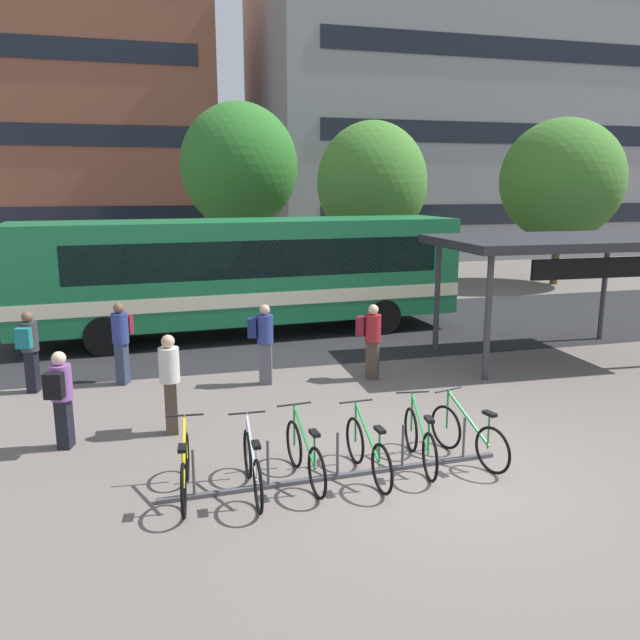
{
  "coord_description": "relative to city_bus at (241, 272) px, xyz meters",
  "views": [
    {
      "loc": [
        -3.94,
        -7.59,
        4.1
      ],
      "look_at": [
        -0.69,
        4.47,
        1.43
      ],
      "focal_mm": 35.17,
      "sensor_mm": 36.0,
      "label": 1
    }
  ],
  "objects": [
    {
      "name": "commuter_teal_pack_1",
      "position": [
        -4.83,
        -3.93,
        -0.81
      ],
      "size": [
        0.41,
        0.57,
        1.67
      ],
      "rotation": [
        0.0,
        0.0,
        1.36
      ],
      "color": "black",
      "rests_on": "ground"
    },
    {
      "name": "commuter_black_pack_2",
      "position": [
        -3.86,
        -7.07,
        -0.86
      ],
      "size": [
        0.43,
        0.58,
        1.59
      ],
      "rotation": [
        0.0,
        0.0,
        1.31
      ],
      "color": "black",
      "rests_on": "ground"
    },
    {
      "name": "transit_shelter",
      "position": [
        6.92,
        -4.34,
        0.96
      ],
      "size": [
        5.74,
        3.58,
        2.92
      ],
      "rotation": [
        0.0,
        0.0,
        -0.03
      ],
      "color": "#38383D",
      "rests_on": "ground"
    },
    {
      "name": "commuter_navy_pack_4",
      "position": [
        -0.2,
        -4.6,
        -0.79
      ],
      "size": [
        0.59,
        0.44,
        1.71
      ],
      "rotation": [
        0.0,
        0.0,
        6.0
      ],
      "color": "#565660",
      "rests_on": "ground"
    },
    {
      "name": "street_tree_2",
      "position": [
        1.33,
        9.35,
        3.13
      ],
      "size": [
        4.82,
        4.82,
        7.47
      ],
      "color": "brown",
      "rests_on": "ground"
    },
    {
      "name": "building_left_wing",
      "position": [
        -6.65,
        24.09,
        8.68
      ],
      "size": [
        16.42,
        11.05,
        20.9
      ],
      "color": "brown",
      "rests_on": "ground"
    },
    {
      "name": "ground",
      "position": [
        1.58,
        -9.57,
        -1.78
      ],
      "size": [
        200.0,
        200.0,
        0.0
      ],
      "primitive_type": "plane",
      "color": "#6B605B"
    },
    {
      "name": "parked_bicycle_silver_1",
      "position": [
        -1.2,
        -9.35,
        -1.39
      ],
      "size": [
        0.52,
        1.72,
        0.99
      ],
      "rotation": [
        0.0,
        0.0,
        1.55
      ],
      "color": "black",
      "rests_on": "ground"
    },
    {
      "name": "parked_bicycle_green_3",
      "position": [
        0.47,
        -9.29,
        -1.39
      ],
      "size": [
        0.52,
        1.72,
        0.99
      ],
      "rotation": [
        0.0,
        0.0,
        1.62
      ],
      "color": "black",
      "rests_on": "ground"
    },
    {
      "name": "commuter_maroon_pack_3",
      "position": [
        -3.07,
        -3.79,
        -0.77
      ],
      "size": [
        0.5,
        0.6,
        1.74
      ],
      "rotation": [
        0.0,
        0.0,
        4.29
      ],
      "color": "#2D3851",
      "rests_on": "ground"
    },
    {
      "name": "street_tree_0",
      "position": [
        5.94,
        6.0,
        2.44
      ],
      "size": [
        4.2,
        4.2,
        6.53
      ],
      "color": "brown",
      "rests_on": "ground"
    },
    {
      "name": "city_bus",
      "position": [
        0.0,
        0.0,
        0.0
      ],
      "size": [
        12.14,
        3.2,
        3.2
      ],
      "rotation": [
        0.0,
        0.0,
        3.19
      ],
      "color": "#196B3D",
      "rests_on": "ground"
    },
    {
      "name": "parked_bicycle_green_2",
      "position": [
        -0.43,
        -9.17,
        -1.39
      ],
      "size": [
        0.52,
        1.72,
        0.99
      ],
      "rotation": [
        0.0,
        0.0,
        1.65
      ],
      "color": "black",
      "rests_on": "ground"
    },
    {
      "name": "commuter_maroon_pack_0",
      "position": [
        2.1,
        -4.85,
        -0.83
      ],
      "size": [
        0.6,
        0.55,
        1.64
      ],
      "rotation": [
        0.0,
        0.0,
        5.68
      ],
      "color": "#47382D",
      "rests_on": "ground"
    },
    {
      "name": "parked_bicycle_green_5",
      "position": [
        2.13,
        -9.14,
        -1.39
      ],
      "size": [
        0.62,
        1.68,
        0.99
      ],
      "rotation": [
        0.0,
        0.0,
        1.82
      ],
      "color": "black",
      "rests_on": "ground"
    },
    {
      "name": "parked_bicycle_yellow_0",
      "position": [
        -2.09,
        -9.21,
        -1.39
      ],
      "size": [
        0.52,
        1.72,
        0.99
      ],
      "rotation": [
        0.0,
        0.0,
        1.47
      ],
      "color": "black",
      "rests_on": "ground"
    },
    {
      "name": "commuter_teal_pack_5",
      "position": [
        -2.18,
        -6.83,
        -0.78
      ],
      "size": [
        0.35,
        0.53,
        1.71
      ],
      "rotation": [
        0.0,
        0.0,
        4.67
      ],
      "color": "#47382D",
      "rests_on": "ground"
    },
    {
      "name": "parked_bicycle_green_4",
      "position": [
        1.35,
        -9.11,
        -1.39
      ],
      "size": [
        0.52,
        1.71,
        0.99
      ],
      "rotation": [
        0.0,
        0.0,
        1.43
      ],
      "color": "black",
      "rests_on": "ground"
    },
    {
      "name": "street_tree_1",
      "position": [
        14.22,
        5.87,
        2.56
      ],
      "size": [
        5.01,
        5.01,
        6.85
      ],
      "color": "brown",
      "rests_on": "ground"
    },
    {
      "name": "bus_lane_asphalt",
      "position": [
        1.58,
        0.0,
        -1.77
      ],
      "size": [
        80.0,
        7.2,
        0.01
      ],
      "primitive_type": "cube",
      "color": "#232326",
      "rests_on": "ground"
    },
    {
      "name": "bike_rack",
      "position": [
        0.04,
        -9.22,
        -1.69
      ],
      "size": [
        5.05,
        0.26,
        0.7
      ],
      "rotation": [
        0.0,
        0.0,
        0.03
      ],
      "color": "#47474C",
      "rests_on": "ground"
    },
    {
      "name": "building_right_wing",
      "position": [
        18.35,
        21.11,
        6.84
      ],
      "size": [
        27.83,
        13.89,
        17.24
      ],
      "color": "gray",
      "rests_on": "ground"
    }
  ]
}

